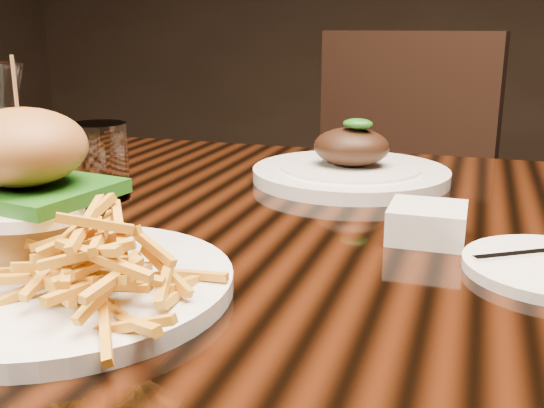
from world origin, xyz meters
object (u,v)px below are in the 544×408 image
(dining_table, at_px, (333,294))
(burger_plate, at_px, (54,235))
(chair_far, at_px, (386,203))
(far_dish, at_px, (351,169))

(dining_table, relative_size, burger_plate, 5.79)
(dining_table, height_order, burger_plate, burger_plate)
(burger_plate, relative_size, chair_far, 0.29)
(chair_far, bearing_deg, burger_plate, -83.74)
(chair_far, bearing_deg, far_dish, -74.89)
(dining_table, height_order, far_dish, far_dish)
(burger_plate, distance_m, far_dish, 0.48)
(burger_plate, height_order, chair_far, chair_far)
(dining_table, distance_m, far_dish, 0.24)
(chair_far, bearing_deg, dining_table, -73.88)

